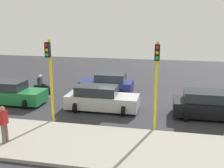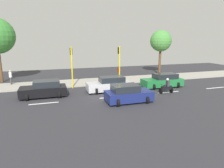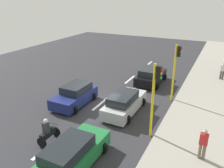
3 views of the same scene
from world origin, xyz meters
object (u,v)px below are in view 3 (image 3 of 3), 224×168
Objects in this scene: motorcycle at (48,132)px; pedestrian_by_tree at (223,70)px; car_black at (151,76)px; car_dark_blue at (75,95)px; pedestrian_near_signal at (203,143)px; car_silver at (124,103)px; traffic_light_corner at (155,91)px; traffic_light_midblock at (176,65)px; car_green at (72,155)px.

pedestrian_by_tree reaches higher than motorcycle.
car_black is 7.83m from car_dark_blue.
car_black is 11.78m from motorcycle.
car_dark_blue is at bearing 165.00° from pedestrian_near_signal.
car_silver is 11.72m from pedestrian_by_tree.
motorcycle is at bearing -72.70° from car_dark_blue.
motorcycle is (-2.45, -5.18, -0.07)m from car_silver.
traffic_light_corner reaches higher than pedestrian_by_tree.
traffic_light_corner is (6.60, -1.56, 2.22)m from car_dark_blue.
traffic_light_midblock reaches higher than car_black.
car_dark_blue is 0.88× the size of car_silver.
traffic_light_midblock reaches higher than motorcycle.
traffic_light_midblock is at bearing 114.03° from pedestrian_near_signal.
car_dark_blue is 4.94m from motorcycle.
traffic_light_corner is (5.13, 3.15, 2.29)m from motorcycle.
car_green is 12.61m from car_black.
traffic_light_corner reaches higher than motorcycle.
motorcycle is 0.34× the size of traffic_light_corner.
car_silver is 0.99× the size of traffic_light_midblock.
pedestrian_near_signal reaches higher than car_silver.
car_dark_blue is 0.87× the size of traffic_light_corner.
car_dark_blue is 2.31× the size of pedestrian_near_signal.
car_black is 0.92× the size of traffic_light_corner.
pedestrian_near_signal is 3.56m from traffic_light_corner.
motorcycle is 17.44m from pedestrian_by_tree.
car_dark_blue is 9.81m from pedestrian_near_signal.
traffic_light_midblock reaches higher than car_dark_blue.
traffic_light_corner reaches higher than car_dark_blue.
car_black is 0.93× the size of car_silver.
pedestrian_by_tree is 0.38× the size of traffic_light_corner.
pedestrian_near_signal is at bearing -59.06° from car_black.
car_dark_blue is at bearing -132.96° from pedestrian_by_tree.
pedestrian_near_signal and pedestrian_by_tree have the same top height.
traffic_light_midblock is at bearing -46.84° from car_black.
car_green is at bearing -89.80° from car_black.
car_dark_blue is at bearing 107.30° from motorcycle.
traffic_light_corner reaches higher than pedestrian_near_signal.
car_silver is at bearing -120.38° from pedestrian_by_tree.
car_black is at bearing 133.16° from traffic_light_midblock.
motorcycle is 0.91× the size of pedestrian_near_signal.
car_silver is (3.92, 0.47, 0.00)m from car_dark_blue.
car_green is at bearing -56.03° from car_dark_blue.
car_dark_blue and car_silver have the same top height.
car_dark_blue is at bearing 166.67° from traffic_light_corner.
traffic_light_midblock reaches higher than pedestrian_by_tree.
traffic_light_midblock is (-2.87, 6.43, 1.87)m from pedestrian_near_signal.
traffic_light_corner is at bearing 57.53° from car_green.
car_black is at bearing 108.08° from traffic_light_corner.
car_silver is 0.99× the size of traffic_light_corner.
pedestrian_by_tree is at bearing 47.04° from car_dark_blue.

